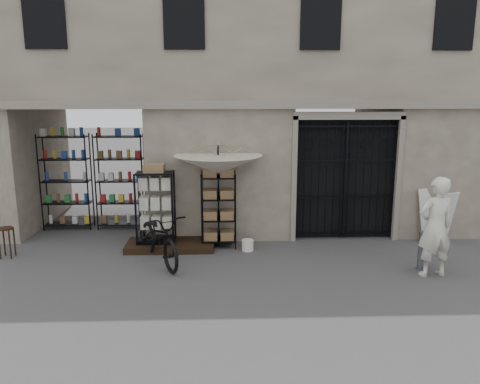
{
  "coord_description": "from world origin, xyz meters",
  "views": [
    {
      "loc": [
        -1.18,
        -8.78,
        3.52
      ],
      "look_at": [
        -0.8,
        1.4,
        1.35
      ],
      "focal_mm": 35.0,
      "sensor_mm": 36.0,
      "label": 1
    }
  ],
  "objects_px": {
    "wire_rack": "(219,211)",
    "white_bucket": "(248,245)",
    "display_cabinet": "(156,211)",
    "steel_bollard": "(422,251)",
    "shopkeeper": "(431,275)",
    "market_umbrella": "(218,160)",
    "easel_sign": "(436,216)",
    "bicycle": "(160,262)",
    "wooden_stool": "(7,242)"
  },
  "relations": [
    {
      "from": "wire_rack",
      "to": "wooden_stool",
      "type": "bearing_deg",
      "value": 167.1
    },
    {
      "from": "bicycle",
      "to": "steel_bollard",
      "type": "xyz_separation_m",
      "value": [
        5.34,
        -0.62,
        0.4
      ]
    },
    {
      "from": "wooden_stool",
      "to": "market_umbrella",
      "type": "bearing_deg",
      "value": 7.19
    },
    {
      "from": "wire_rack",
      "to": "easel_sign",
      "type": "relative_size",
      "value": 1.4
    },
    {
      "from": "market_umbrella",
      "to": "wooden_stool",
      "type": "xyz_separation_m",
      "value": [
        -4.6,
        -0.58,
        -1.69
      ]
    },
    {
      "from": "display_cabinet",
      "to": "shopkeeper",
      "type": "height_order",
      "value": "display_cabinet"
    },
    {
      "from": "white_bucket",
      "to": "wooden_stool",
      "type": "bearing_deg",
      "value": -177.29
    },
    {
      "from": "steel_bollard",
      "to": "white_bucket",
      "type": "bearing_deg",
      "value": 159.38
    },
    {
      "from": "white_bucket",
      "to": "bicycle",
      "type": "height_order",
      "value": "bicycle"
    },
    {
      "from": "wire_rack",
      "to": "white_bucket",
      "type": "distance_m",
      "value": 1.04
    },
    {
      "from": "display_cabinet",
      "to": "white_bucket",
      "type": "height_order",
      "value": "display_cabinet"
    },
    {
      "from": "display_cabinet",
      "to": "easel_sign",
      "type": "distance_m",
      "value": 6.59
    },
    {
      "from": "display_cabinet",
      "to": "steel_bollard",
      "type": "relative_size",
      "value": 2.2
    },
    {
      "from": "display_cabinet",
      "to": "wooden_stool",
      "type": "relative_size",
      "value": 2.63
    },
    {
      "from": "wire_rack",
      "to": "market_umbrella",
      "type": "height_order",
      "value": "market_umbrella"
    },
    {
      "from": "display_cabinet",
      "to": "bicycle",
      "type": "relative_size",
      "value": 0.84
    },
    {
      "from": "display_cabinet",
      "to": "bicycle",
      "type": "distance_m",
      "value": 1.3
    },
    {
      "from": "wire_rack",
      "to": "shopkeeper",
      "type": "relative_size",
      "value": 0.89
    },
    {
      "from": "wooden_stool",
      "to": "steel_bollard",
      "type": "height_order",
      "value": "steel_bollard"
    },
    {
      "from": "shopkeeper",
      "to": "steel_bollard",
      "type": "bearing_deg",
      "value": -84.79
    },
    {
      "from": "market_umbrella",
      "to": "white_bucket",
      "type": "bearing_deg",
      "value": -26.81
    },
    {
      "from": "wooden_stool",
      "to": "shopkeeper",
      "type": "relative_size",
      "value": 0.34
    },
    {
      "from": "wire_rack",
      "to": "white_bucket",
      "type": "xyz_separation_m",
      "value": [
        0.65,
        -0.34,
        -0.73
      ]
    },
    {
      "from": "wire_rack",
      "to": "easel_sign",
      "type": "height_order",
      "value": "wire_rack"
    },
    {
      "from": "white_bucket",
      "to": "market_umbrella",
      "type": "bearing_deg",
      "value": 153.19
    },
    {
      "from": "white_bucket",
      "to": "easel_sign",
      "type": "distance_m",
      "value": 4.55
    },
    {
      "from": "wooden_stool",
      "to": "steel_bollard",
      "type": "distance_m",
      "value": 8.76
    },
    {
      "from": "bicycle",
      "to": "wire_rack",
      "type": "bearing_deg",
      "value": 12.44
    },
    {
      "from": "white_bucket",
      "to": "easel_sign",
      "type": "bearing_deg",
      "value": 5.07
    },
    {
      "from": "market_umbrella",
      "to": "bicycle",
      "type": "bearing_deg",
      "value": -140.75
    },
    {
      "from": "market_umbrella",
      "to": "white_bucket",
      "type": "distance_m",
      "value": 2.05
    },
    {
      "from": "wire_rack",
      "to": "easel_sign",
      "type": "bearing_deg",
      "value": -19.59
    },
    {
      "from": "display_cabinet",
      "to": "steel_bollard",
      "type": "height_order",
      "value": "display_cabinet"
    },
    {
      "from": "wire_rack",
      "to": "steel_bollard",
      "type": "relative_size",
      "value": 2.18
    },
    {
      "from": "shopkeeper",
      "to": "easel_sign",
      "type": "distance_m",
      "value": 2.32
    },
    {
      "from": "display_cabinet",
      "to": "white_bucket",
      "type": "relative_size",
      "value": 6.72
    },
    {
      "from": "wooden_stool",
      "to": "wire_rack",
      "type": "bearing_deg",
      "value": 7.33
    },
    {
      "from": "bicycle",
      "to": "wooden_stool",
      "type": "relative_size",
      "value": 3.13
    },
    {
      "from": "white_bucket",
      "to": "bicycle",
      "type": "distance_m",
      "value": 2.02
    },
    {
      "from": "wooden_stool",
      "to": "steel_bollard",
      "type": "bearing_deg",
      "value": -6.87
    },
    {
      "from": "display_cabinet",
      "to": "bicycle",
      "type": "bearing_deg",
      "value": -88.0
    },
    {
      "from": "display_cabinet",
      "to": "wooden_stool",
      "type": "bearing_deg",
      "value": 179.4
    },
    {
      "from": "market_umbrella",
      "to": "bicycle",
      "type": "xyz_separation_m",
      "value": [
        -1.24,
        -1.01,
        -2.04
      ]
    },
    {
      "from": "display_cabinet",
      "to": "wooden_stool",
      "type": "distance_m",
      "value": 3.25
    },
    {
      "from": "white_bucket",
      "to": "easel_sign",
      "type": "height_order",
      "value": "easel_sign"
    },
    {
      "from": "display_cabinet",
      "to": "market_umbrella",
      "type": "relative_size",
      "value": 0.62
    },
    {
      "from": "easel_sign",
      "to": "display_cabinet",
      "type": "bearing_deg",
      "value": 159.31
    },
    {
      "from": "white_bucket",
      "to": "wooden_stool",
      "type": "distance_m",
      "value": 5.26
    },
    {
      "from": "steel_bollard",
      "to": "easel_sign",
      "type": "distance_m",
      "value": 2.01
    },
    {
      "from": "display_cabinet",
      "to": "wire_rack",
      "type": "height_order",
      "value": "display_cabinet"
    }
  ]
}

